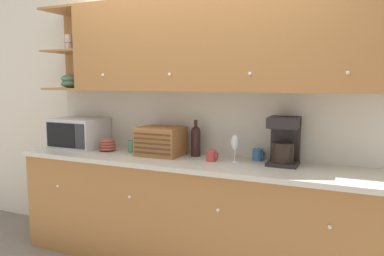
{
  "coord_description": "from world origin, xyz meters",
  "views": [
    {
      "loc": [
        1.31,
        -3.08,
        1.58
      ],
      "look_at": [
        0.0,
        -0.2,
        1.18
      ],
      "focal_mm": 35.0,
      "sensor_mm": 36.0,
      "label": 1
    }
  ],
  "objects": [
    {
      "name": "ground_plane",
      "position": [
        0.0,
        0.0,
        0.0
      ],
      "size": [
        24.0,
        24.0,
        0.0
      ],
      "primitive_type": "plane",
      "color": "slate"
    },
    {
      "name": "counter_unit",
      "position": [
        0.0,
        -0.29,
        0.47
      ],
      "size": [
        3.11,
        0.61,
        0.93
      ],
      "color": "#A36B38",
      "rests_on": "ground_plane"
    },
    {
      "name": "bread_box",
      "position": [
        -0.29,
        -0.23,
        1.05
      ],
      "size": [
        0.38,
        0.3,
        0.25
      ],
      "color": "#996033",
      "rests_on": "counter_unit"
    },
    {
      "name": "coffee_maker",
      "position": [
        0.77,
        -0.16,
        1.12
      ],
      "size": [
        0.23,
        0.23,
        0.38
      ],
      "color": "black",
      "rests_on": "counter_unit"
    },
    {
      "name": "wine_bottle",
      "position": [
        0.01,
        -0.14,
        1.07
      ],
      "size": [
        0.08,
        0.08,
        0.32
      ],
      "color": "black",
      "rests_on": "counter_unit"
    },
    {
      "name": "microwave",
      "position": [
        -1.22,
        -0.22,
        1.07
      ],
      "size": [
        0.49,
        0.4,
        0.29
      ],
      "color": "silver",
      "rests_on": "counter_unit"
    },
    {
      "name": "bowl_stack_on_counter",
      "position": [
        -0.85,
        -0.25,
        0.98
      ],
      "size": [
        0.16,
        0.16,
        0.12
      ],
      "color": "#9E473D",
      "rests_on": "counter_unit"
    },
    {
      "name": "mug",
      "position": [
        -0.61,
        -0.2,
        0.98
      ],
      "size": [
        0.1,
        0.09,
        0.11
      ],
      "color": "#4C845B",
      "rests_on": "counter_unit"
    },
    {
      "name": "mug_blue_second",
      "position": [
        0.21,
        -0.28,
        0.98
      ],
      "size": [
        0.09,
        0.08,
        0.09
      ],
      "color": "#B73D38",
      "rests_on": "counter_unit"
    },
    {
      "name": "wall_back",
      "position": [
        0.0,
        0.03,
        1.3
      ],
      "size": [
        5.49,
        0.06,
        2.6
      ],
      "color": "silver",
      "rests_on": "ground_plane"
    },
    {
      "name": "backsplash_panel",
      "position": [
        0.0,
        -0.01,
        1.21
      ],
      "size": [
        3.09,
        0.01,
        0.57
      ],
      "color": "beige",
      "rests_on": "counter_unit"
    },
    {
      "name": "mug_patterned_third",
      "position": [
        0.54,
        -0.08,
        0.98
      ],
      "size": [
        0.1,
        0.08,
        0.09
      ],
      "color": "#38669E",
      "rests_on": "counter_unit"
    },
    {
      "name": "wine_glass",
      "position": [
        0.39,
        -0.22,
        1.08
      ],
      "size": [
        0.07,
        0.07,
        0.22
      ],
      "color": "silver",
      "rests_on": "counter_unit"
    },
    {
      "name": "upper_cabinets",
      "position": [
        0.17,
        -0.18,
        1.88
      ],
      "size": [
        3.09,
        0.38,
        0.78
      ],
      "color": "#A36B38",
      "rests_on": "backsplash_panel"
    }
  ]
}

